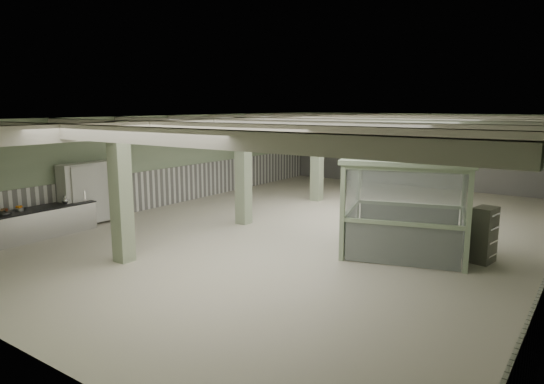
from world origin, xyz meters
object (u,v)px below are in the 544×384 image
Objects in this scene: walkin_cooler at (93,195)px; guard_booth at (407,189)px; filing_cabinet at (484,235)px; prep_counter at (5,229)px.

walkin_cooler is 0.57× the size of guard_booth.
prep_counter is at bearing -141.79° from filing_cabinet.
prep_counter is 13.24m from filing_cabinet.
prep_counter is 3.80× the size of filing_cabinet.
filing_cabinet is (1.95, 0.35, -1.05)m from guard_booth.
filing_cabinet reaches higher than prep_counter.
prep_counter is at bearing -164.94° from guard_booth.
guard_booth is at bearing -159.88° from filing_cabinet.
guard_booth is at bearing 16.45° from walkin_cooler.
walkin_cooler is at bearing -154.52° from filing_cabinet.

